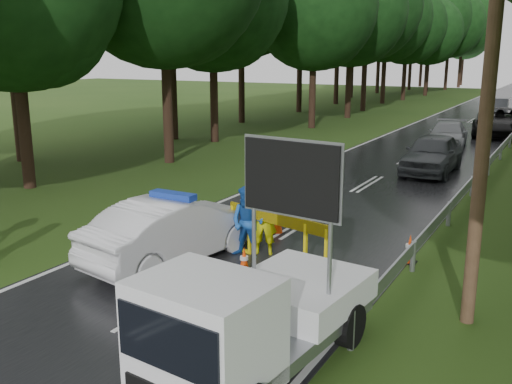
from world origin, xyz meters
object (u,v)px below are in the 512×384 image
Objects in this scene: police_sedan at (174,230)px; civilian at (248,222)px; queue_car_second at (448,135)px; queue_car_first at (432,154)px; queue_car_fourth at (496,109)px; work_truck at (250,318)px; officer at (263,219)px; barrier at (276,225)px; queue_car_third at (499,122)px.

civilian is at bearing -131.25° from police_sedan.
civilian is 19.57m from queue_car_second.
police_sedan is 1.03× the size of queue_car_first.
civilian is 0.38× the size of queue_car_fourth.
officer is at bearing 122.25° from work_truck.
police_sedan is at bearing 145.56° from work_truck.
officer is at bearing 53.49° from civilian.
queue_car_third is at bearing 99.98° from barrier.
work_truck is 2.59× the size of civilian.
queue_car_fourth is at bearing -113.10° from officer.
civilian reaches higher than police_sedan.
queue_car_fourth is at bearing 97.87° from work_truck.
civilian is 25.68m from queue_car_third.
work_truck is (3.96, -3.36, 0.17)m from police_sedan.
officer is (1.59, 1.43, 0.14)m from police_sedan.
queue_car_third is (3.93, 26.63, 0.07)m from police_sedan.
officer reaches higher than queue_car_first.
police_sedan reaches higher than queue_car_third.
queue_car_first reaches higher than queue_car_fourth.
queue_car_second is at bearing 103.98° from barrier.
officer is at bearing -128.01° from police_sedan.
barrier is 0.62× the size of queue_car_first.
queue_car_second is (0.56, 19.20, -0.24)m from officer.
queue_car_second is (2.14, 20.63, -0.10)m from police_sedan.
police_sedan is at bearing -102.15° from queue_car_second.
queue_car_first is at bearing 99.45° from work_truck.
queue_car_first is (0.78, 12.45, -0.13)m from barrier.
officer reaches higher than queue_car_third.
officer is 0.30× the size of queue_car_third.
civilian is 0.37× the size of queue_car_first.
queue_car_second is at bearing 95.97° from queue_car_first.
civilian is at bearing -96.20° from queue_car_fourth.
barrier is 25.65m from queue_car_third.
queue_car_fourth reaches higher than barrier.
queue_car_first reaches higher than queue_car_second.
queue_car_first is 13.18m from queue_car_third.
queue_car_first is at bearing -93.39° from queue_car_fourth.
police_sedan is 1.66× the size of barrier.
civilian reaches higher than queue_car_first.
queue_car_second is 15.93m from queue_car_fourth.
queue_car_second is (-1.82, 24.00, -0.27)m from work_truck.
queue_car_first is at bearing 80.82° from civilian.
officer is (-2.37, 4.79, -0.03)m from work_truck.
queue_car_first is (-1.05, 16.85, -0.14)m from work_truck.
barrier is at bearing 123.48° from officer.
queue_car_second is at bearing -85.98° from police_sedan.
queue_car_first is at bearing 100.43° from barrier.
barrier is 0.79m from civilian.
police_sedan is 0.81× the size of queue_car_third.
work_truck is at bearing -91.89° from queue_car_second.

